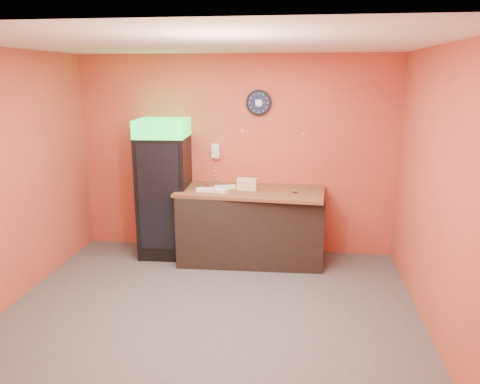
# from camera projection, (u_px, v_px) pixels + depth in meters

# --- Properties ---
(floor) EXTENTS (4.50, 4.50, 0.00)m
(floor) POSITION_uv_depth(u_px,v_px,m) (210.00, 312.00, 5.08)
(floor) COLOR #47474C
(floor) RESTS_ON ground
(back_wall) EXTENTS (4.50, 0.02, 2.80)m
(back_wall) POSITION_uv_depth(u_px,v_px,m) (236.00, 155.00, 6.67)
(back_wall) COLOR #CD583A
(back_wall) RESTS_ON floor
(left_wall) EXTENTS (0.02, 4.00, 2.80)m
(left_wall) POSITION_uv_depth(u_px,v_px,m) (3.00, 181.00, 5.03)
(left_wall) COLOR #CD583A
(left_wall) RESTS_ON floor
(right_wall) EXTENTS (0.02, 4.00, 2.80)m
(right_wall) POSITION_uv_depth(u_px,v_px,m) (439.00, 194.00, 4.46)
(right_wall) COLOR #CD583A
(right_wall) RESTS_ON floor
(ceiling) EXTENTS (4.50, 4.00, 0.02)m
(ceiling) POSITION_uv_depth(u_px,v_px,m) (205.00, 43.00, 4.41)
(ceiling) COLOR white
(ceiling) RESTS_ON back_wall
(beverage_cooler) EXTENTS (0.72, 0.73, 1.93)m
(beverage_cooler) POSITION_uv_depth(u_px,v_px,m) (164.00, 191.00, 6.52)
(beverage_cooler) COLOR black
(beverage_cooler) RESTS_ON floor
(prep_counter) EXTENTS (1.96, 0.93, 0.96)m
(prep_counter) POSITION_uv_depth(u_px,v_px,m) (251.00, 226.00, 6.45)
(prep_counter) COLOR black
(prep_counter) RESTS_ON floor
(wall_clock) EXTENTS (0.35, 0.06, 0.35)m
(wall_clock) POSITION_uv_depth(u_px,v_px,m) (259.00, 103.00, 6.42)
(wall_clock) COLOR black
(wall_clock) RESTS_ON back_wall
(wall_phone) EXTENTS (0.11, 0.10, 0.20)m
(wall_phone) POSITION_uv_depth(u_px,v_px,m) (216.00, 151.00, 6.64)
(wall_phone) COLOR white
(wall_phone) RESTS_ON back_wall
(butcher_paper) EXTENTS (2.01, 1.06, 0.04)m
(butcher_paper) POSITION_uv_depth(u_px,v_px,m) (251.00, 191.00, 6.32)
(butcher_paper) COLOR brown
(butcher_paper) RESTS_ON prep_counter
(sub_roll_stack) EXTENTS (0.27, 0.11, 0.17)m
(sub_roll_stack) POSITION_uv_depth(u_px,v_px,m) (247.00, 184.00, 6.27)
(sub_roll_stack) COLOR beige
(sub_roll_stack) RESTS_ON butcher_paper
(wrapped_sandwich_left) EXTENTS (0.30, 0.14, 0.04)m
(wrapped_sandwich_left) POSITION_uv_depth(u_px,v_px,m) (207.00, 190.00, 6.22)
(wrapped_sandwich_left) COLOR silver
(wrapped_sandwich_left) RESTS_ON butcher_paper
(wrapped_sandwich_mid) EXTENTS (0.31, 0.22, 0.04)m
(wrapped_sandwich_mid) POSITION_uv_depth(u_px,v_px,m) (217.00, 190.00, 6.19)
(wrapped_sandwich_mid) COLOR silver
(wrapped_sandwich_mid) RESTS_ON butcher_paper
(wrapped_sandwich_right) EXTENTS (0.31, 0.19, 0.04)m
(wrapped_sandwich_right) POSITION_uv_depth(u_px,v_px,m) (225.00, 187.00, 6.38)
(wrapped_sandwich_right) COLOR silver
(wrapped_sandwich_right) RESTS_ON butcher_paper
(kitchen_tool) EXTENTS (0.06, 0.06, 0.06)m
(kitchen_tool) POSITION_uv_depth(u_px,v_px,m) (245.00, 187.00, 6.33)
(kitchen_tool) COLOR silver
(kitchen_tool) RESTS_ON butcher_paper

